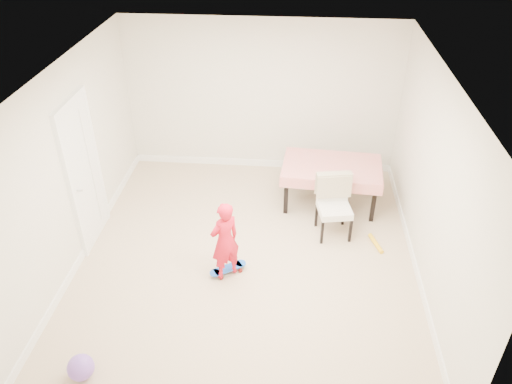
# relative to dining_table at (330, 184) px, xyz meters

# --- Properties ---
(ground) EXTENTS (5.00, 5.00, 0.00)m
(ground) POSITION_rel_dining_table_xyz_m (-1.16, -1.43, -0.35)
(ground) COLOR tan
(ground) RESTS_ON ground
(ceiling) EXTENTS (4.50, 5.00, 0.04)m
(ceiling) POSITION_rel_dining_table_xyz_m (-1.16, -1.43, 2.23)
(ceiling) COLOR white
(ceiling) RESTS_ON wall_back
(wall_back) EXTENTS (4.50, 0.04, 2.60)m
(wall_back) POSITION_rel_dining_table_xyz_m (-1.16, 1.05, 0.95)
(wall_back) COLOR beige
(wall_back) RESTS_ON ground
(wall_front) EXTENTS (4.50, 0.04, 2.60)m
(wall_front) POSITION_rel_dining_table_xyz_m (-1.16, -3.91, 0.95)
(wall_front) COLOR beige
(wall_front) RESTS_ON ground
(wall_left) EXTENTS (0.04, 5.00, 2.60)m
(wall_left) POSITION_rel_dining_table_xyz_m (-3.39, -1.43, 0.95)
(wall_left) COLOR beige
(wall_left) RESTS_ON ground
(wall_right) EXTENTS (0.04, 5.00, 2.60)m
(wall_right) POSITION_rel_dining_table_xyz_m (1.07, -1.43, 0.95)
(wall_right) COLOR beige
(wall_right) RESTS_ON ground
(door) EXTENTS (0.11, 0.94, 2.11)m
(door) POSITION_rel_dining_table_xyz_m (-3.38, -1.13, 0.68)
(door) COLOR white
(door) RESTS_ON ground
(baseboard_back) EXTENTS (4.50, 0.02, 0.12)m
(baseboard_back) POSITION_rel_dining_table_xyz_m (-1.16, 1.06, -0.29)
(baseboard_back) COLOR white
(baseboard_back) RESTS_ON ground
(baseboard_left) EXTENTS (0.02, 5.00, 0.12)m
(baseboard_left) POSITION_rel_dining_table_xyz_m (-3.40, -1.43, -0.29)
(baseboard_left) COLOR white
(baseboard_left) RESTS_ON ground
(baseboard_right) EXTENTS (0.02, 5.00, 0.12)m
(baseboard_right) POSITION_rel_dining_table_xyz_m (1.08, -1.43, -0.29)
(baseboard_right) COLOR white
(baseboard_right) RESTS_ON ground
(dining_table) EXTENTS (1.55, 1.05, 0.69)m
(dining_table) POSITION_rel_dining_table_xyz_m (0.00, 0.00, 0.00)
(dining_table) COLOR red
(dining_table) RESTS_ON ground
(dining_chair) EXTENTS (0.60, 0.66, 0.92)m
(dining_chair) POSITION_rel_dining_table_xyz_m (0.02, -0.79, 0.11)
(dining_chair) COLOR beige
(dining_chair) RESTS_ON ground
(skateboard) EXTENTS (0.53, 0.45, 0.08)m
(skateboard) POSITION_rel_dining_table_xyz_m (-1.38, -1.74, -0.31)
(skateboard) COLOR blue
(skateboard) RESTS_ON ground
(child) EXTENTS (0.48, 0.46, 1.11)m
(child) POSITION_rel_dining_table_xyz_m (-1.40, -1.81, 0.21)
(child) COLOR red
(child) RESTS_ON ground
(balloon) EXTENTS (0.28, 0.28, 0.28)m
(balloon) POSITION_rel_dining_table_xyz_m (-2.70, -3.46, -0.21)
(balloon) COLOR #8053C9
(balloon) RESTS_ON ground
(foam_toy) EXTENTS (0.18, 0.40, 0.06)m
(foam_toy) POSITION_rel_dining_table_xyz_m (0.62, -1.01, -0.32)
(foam_toy) COLOR yellow
(foam_toy) RESTS_ON ground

